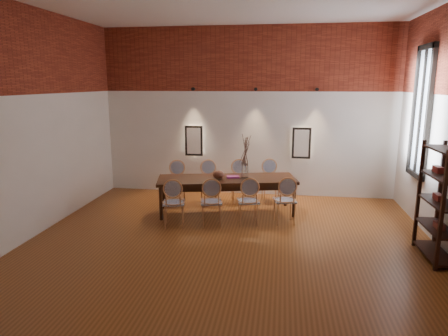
# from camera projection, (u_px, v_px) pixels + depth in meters

# --- Properties ---
(floor) EXTENTS (7.00, 7.00, 0.02)m
(floor) POSITION_uv_depth(u_px,v_px,m) (227.00, 251.00, 6.57)
(floor) COLOR brown
(floor) RESTS_ON ground
(wall_back) EXTENTS (7.00, 0.10, 4.00)m
(wall_back) POSITION_uv_depth(u_px,v_px,m) (247.00, 112.00, 9.58)
(wall_back) COLOR silver
(wall_back) RESTS_ON ground
(wall_front) EXTENTS (7.00, 0.10, 4.00)m
(wall_front) POSITION_uv_depth(u_px,v_px,m) (154.00, 188.00, 2.72)
(wall_front) COLOR silver
(wall_front) RESTS_ON ground
(wall_left) EXTENTS (0.10, 7.00, 4.00)m
(wall_left) POSITION_uv_depth(u_px,v_px,m) (17.00, 126.00, 6.66)
(wall_left) COLOR silver
(wall_left) RESTS_ON ground
(brick_band_back) EXTENTS (7.00, 0.02, 1.50)m
(brick_band_back) POSITION_uv_depth(u_px,v_px,m) (248.00, 58.00, 9.25)
(brick_band_back) COLOR maroon
(brick_band_back) RESTS_ON ground
(brick_band_left) EXTENTS (0.02, 7.00, 1.50)m
(brick_band_left) POSITION_uv_depth(u_px,v_px,m) (12.00, 48.00, 6.39)
(brick_band_left) COLOR maroon
(brick_band_left) RESTS_ON ground
(niche_left) EXTENTS (0.36, 0.06, 0.66)m
(niche_left) POSITION_uv_depth(u_px,v_px,m) (194.00, 141.00, 9.82)
(niche_left) COLOR #FFEAC6
(niche_left) RESTS_ON wall_back
(niche_right) EXTENTS (0.36, 0.06, 0.66)m
(niche_right) POSITION_uv_depth(u_px,v_px,m) (301.00, 143.00, 9.45)
(niche_right) COLOR #FFEAC6
(niche_right) RESTS_ON wall_back
(spot_fixture_left) EXTENTS (0.08, 0.10, 0.08)m
(spot_fixture_left) POSITION_uv_depth(u_px,v_px,m) (193.00, 89.00, 9.53)
(spot_fixture_left) COLOR black
(spot_fixture_left) RESTS_ON wall_back
(spot_fixture_mid) EXTENTS (0.08, 0.10, 0.08)m
(spot_fixture_mid) POSITION_uv_depth(u_px,v_px,m) (256.00, 89.00, 9.31)
(spot_fixture_mid) COLOR black
(spot_fixture_mid) RESTS_ON wall_back
(spot_fixture_right) EXTENTS (0.08, 0.10, 0.08)m
(spot_fixture_right) POSITION_uv_depth(u_px,v_px,m) (317.00, 89.00, 9.11)
(spot_fixture_right) COLOR black
(spot_fixture_right) RESTS_ON wall_back
(window_glass) EXTENTS (0.02, 0.78, 2.38)m
(window_glass) POSITION_uv_depth(u_px,v_px,m) (422.00, 112.00, 7.56)
(window_glass) COLOR silver
(window_glass) RESTS_ON wall_right
(window_frame) EXTENTS (0.08, 0.90, 2.50)m
(window_frame) POSITION_uv_depth(u_px,v_px,m) (421.00, 112.00, 7.56)
(window_frame) COLOR black
(window_frame) RESTS_ON wall_right
(window_mullion) EXTENTS (0.06, 0.06, 2.40)m
(window_mullion) POSITION_uv_depth(u_px,v_px,m) (421.00, 112.00, 7.56)
(window_mullion) COLOR black
(window_mullion) RESTS_ON wall_right
(dining_table) EXTENTS (2.99, 1.52, 0.75)m
(dining_table) POSITION_uv_depth(u_px,v_px,m) (227.00, 195.00, 8.41)
(dining_table) COLOR black
(dining_table) RESTS_ON floor
(chair_near_a) EXTENTS (0.52, 0.52, 0.94)m
(chair_near_a) POSITION_uv_depth(u_px,v_px,m) (174.00, 202.00, 7.59)
(chair_near_a) COLOR tan
(chair_near_a) RESTS_ON floor
(chair_near_b) EXTENTS (0.52, 0.52, 0.94)m
(chair_near_b) POSITION_uv_depth(u_px,v_px,m) (211.00, 202.00, 7.64)
(chair_near_b) COLOR tan
(chair_near_b) RESTS_ON floor
(chair_near_c) EXTENTS (0.52, 0.52, 0.94)m
(chair_near_c) POSITION_uv_depth(u_px,v_px,m) (248.00, 201.00, 7.69)
(chair_near_c) COLOR tan
(chair_near_c) RESTS_ON floor
(chair_near_d) EXTENTS (0.52, 0.52, 0.94)m
(chair_near_d) POSITION_uv_depth(u_px,v_px,m) (285.00, 200.00, 7.74)
(chair_near_d) COLOR tan
(chair_near_d) RESTS_ON floor
(chair_far_a) EXTENTS (0.52, 0.52, 0.94)m
(chair_far_a) POSITION_uv_depth(u_px,v_px,m) (177.00, 183.00, 9.03)
(chair_far_a) COLOR tan
(chair_far_a) RESTS_ON floor
(chair_far_b) EXTENTS (0.52, 0.52, 0.94)m
(chair_far_b) POSITION_uv_depth(u_px,v_px,m) (209.00, 183.00, 9.08)
(chair_far_b) COLOR tan
(chair_far_b) RESTS_ON floor
(chair_far_c) EXTENTS (0.52, 0.52, 0.94)m
(chair_far_c) POSITION_uv_depth(u_px,v_px,m) (240.00, 182.00, 9.13)
(chair_far_c) COLOR tan
(chair_far_c) RESTS_ON floor
(chair_far_d) EXTENTS (0.52, 0.52, 0.94)m
(chair_far_d) POSITION_uv_depth(u_px,v_px,m) (271.00, 182.00, 9.18)
(chair_far_d) COLOR tan
(chair_far_d) RESTS_ON floor
(vase) EXTENTS (0.14, 0.14, 0.30)m
(vase) POSITION_uv_depth(u_px,v_px,m) (245.00, 171.00, 8.32)
(vase) COLOR silver
(vase) RESTS_ON dining_table
(dried_branches) EXTENTS (0.50, 0.50, 0.70)m
(dried_branches) POSITION_uv_depth(u_px,v_px,m) (245.00, 150.00, 8.23)
(dried_branches) COLOR #442E25
(dried_branches) RESTS_ON vase
(bowl) EXTENTS (0.24, 0.24, 0.18)m
(bowl) POSITION_uv_depth(u_px,v_px,m) (219.00, 175.00, 8.25)
(bowl) COLOR #5B2B1B
(bowl) RESTS_ON dining_table
(book) EXTENTS (0.29, 0.23, 0.03)m
(book) POSITION_uv_depth(u_px,v_px,m) (233.00, 177.00, 8.38)
(book) COLOR #902D80
(book) RESTS_ON dining_table
(shelving_rack) EXTENTS (0.40, 1.01, 1.80)m
(shelving_rack) POSITION_uv_depth(u_px,v_px,m) (440.00, 203.00, 6.10)
(shelving_rack) COLOR black
(shelving_rack) RESTS_ON floor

